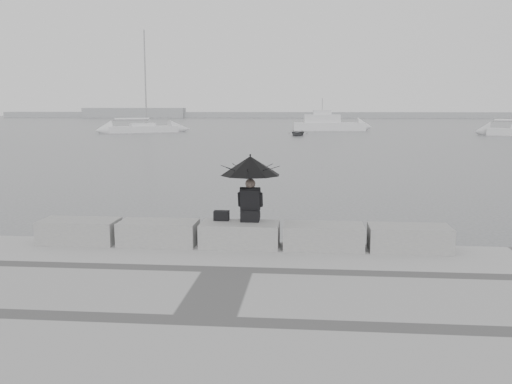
# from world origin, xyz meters

# --- Properties ---
(ground) EXTENTS (360.00, 360.00, 0.00)m
(ground) POSITION_xyz_m (0.00, 0.00, 0.00)
(ground) COLOR #414345
(ground) RESTS_ON ground
(stone_block_far_left) EXTENTS (1.60, 0.80, 0.50)m
(stone_block_far_left) POSITION_xyz_m (-3.40, -0.45, 0.75)
(stone_block_far_left) COLOR slate
(stone_block_far_left) RESTS_ON promenade
(stone_block_left) EXTENTS (1.60, 0.80, 0.50)m
(stone_block_left) POSITION_xyz_m (-1.70, -0.45, 0.75)
(stone_block_left) COLOR slate
(stone_block_left) RESTS_ON promenade
(stone_block_centre) EXTENTS (1.60, 0.80, 0.50)m
(stone_block_centre) POSITION_xyz_m (0.00, -0.45, 0.75)
(stone_block_centre) COLOR slate
(stone_block_centre) RESTS_ON promenade
(stone_block_right) EXTENTS (1.60, 0.80, 0.50)m
(stone_block_right) POSITION_xyz_m (1.70, -0.45, 0.75)
(stone_block_right) COLOR slate
(stone_block_right) RESTS_ON promenade
(stone_block_far_right) EXTENTS (1.60, 0.80, 0.50)m
(stone_block_far_right) POSITION_xyz_m (3.40, -0.45, 0.75)
(stone_block_far_right) COLOR slate
(stone_block_far_right) RESTS_ON promenade
(seated_person) EXTENTS (1.24, 1.24, 1.39)m
(seated_person) POSITION_xyz_m (0.19, -0.24, 2.02)
(seated_person) COLOR black
(seated_person) RESTS_ON stone_block_centre
(bag) EXTENTS (0.32, 0.18, 0.20)m
(bag) POSITION_xyz_m (-0.41, -0.23, 1.10)
(bag) COLOR black
(bag) RESTS_ON stone_block_centre
(distant_landmass) EXTENTS (180.00, 8.00, 2.80)m
(distant_landmass) POSITION_xyz_m (-8.14, 154.51, 0.90)
(distant_landmass) COLOR gray
(distant_landmass) RESTS_ON ground
(sailboat_left) EXTENTS (8.81, 6.43, 12.90)m
(sailboat_left) POSITION_xyz_m (-19.98, 59.74, 0.51)
(sailboat_left) COLOR silver
(sailboat_left) RESTS_ON ground
(motor_cruiser) EXTENTS (9.89, 3.30, 4.50)m
(motor_cruiser) POSITION_xyz_m (3.98, 67.84, 0.89)
(motor_cruiser) COLOR silver
(motor_cruiser) RESTS_ON ground
(dinghy) EXTENTS (3.53, 1.57, 0.59)m
(dinghy) POSITION_xyz_m (-0.04, 54.39, 0.29)
(dinghy) COLOR slate
(dinghy) RESTS_ON ground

